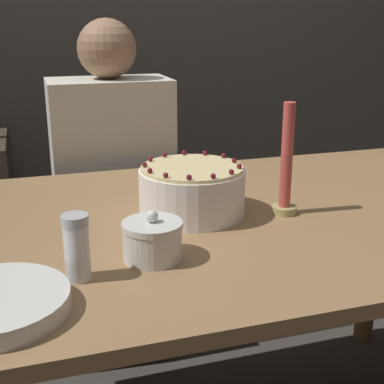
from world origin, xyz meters
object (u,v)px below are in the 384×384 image
(sugar_shaker, at_px, (77,247))
(sugar_bowl, at_px, (153,240))
(person_man_blue_shirt, at_px, (115,216))
(candle, at_px, (286,170))
(cake, at_px, (192,190))

(sugar_shaker, bearing_deg, sugar_bowl, 16.62)
(sugar_shaker, relative_size, person_man_blue_shirt, 0.10)
(candle, bearing_deg, sugar_bowl, -156.82)
(cake, height_order, candle, candle)
(candle, distance_m, person_man_blue_shirt, 0.83)
(sugar_bowl, relative_size, candle, 0.44)
(sugar_bowl, relative_size, sugar_shaker, 0.96)
(cake, relative_size, sugar_bowl, 2.12)
(sugar_bowl, distance_m, candle, 0.40)
(sugar_bowl, bearing_deg, candle, 23.18)
(sugar_bowl, xyz_separation_m, sugar_shaker, (-0.15, -0.04, 0.02))
(sugar_bowl, bearing_deg, sugar_shaker, -163.38)
(cake, relative_size, sugar_shaker, 2.04)
(sugar_shaker, relative_size, candle, 0.46)
(cake, xyz_separation_m, candle, (0.21, -0.06, 0.05))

